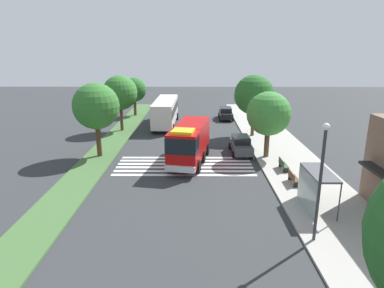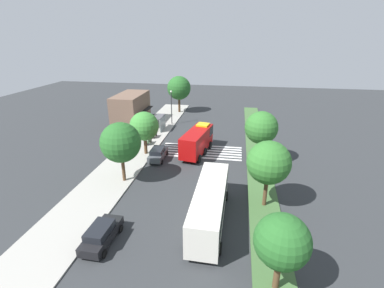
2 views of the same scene
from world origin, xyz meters
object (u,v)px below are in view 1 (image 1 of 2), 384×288
(bench_near_shelter, at_px, (293,178))
(street_lamp, at_px, (321,174))
(parked_car_west, at_px, (226,113))
(bench_west_of_shelter, at_px, (283,164))
(median_tree_west, at_px, (120,93))
(sidewalk_tree_west, at_px, (269,114))
(transit_bus, at_px, (165,110))
(sidewalk_tree_far_west, at_px, (254,95))
(fire_truck, at_px, (189,142))
(median_tree_far_west, at_px, (134,90))
(parked_car_mid, at_px, (241,145))
(median_tree_center, at_px, (96,106))
(bus_stop_shelter, at_px, (313,182))

(bench_near_shelter, xyz_separation_m, street_lamp, (7.74, -1.06, 3.29))
(parked_car_west, height_order, bench_west_of_shelter, parked_car_west)
(street_lamp, xyz_separation_m, median_tree_west, (-24.70, -15.33, 0.90))
(parked_car_west, height_order, median_tree_west, median_tree_west)
(street_lamp, height_order, sidewalk_tree_west, street_lamp)
(transit_bus, height_order, sidewalk_tree_far_west, sidewalk_tree_far_west)
(parked_car_west, bearing_deg, transit_bus, -62.44)
(fire_truck, bearing_deg, median_tree_far_west, -148.38)
(median_tree_west, bearing_deg, parked_car_mid, 56.60)
(fire_truck, distance_m, street_lamp, 14.57)
(median_tree_far_west, height_order, median_tree_west, median_tree_west)
(street_lamp, relative_size, sidewalk_tree_west, 1.04)
(parked_car_mid, height_order, street_lamp, street_lamp)
(median_tree_far_west, height_order, median_tree_center, median_tree_center)
(fire_truck, relative_size, bench_west_of_shelter, 5.33)
(street_lamp, bearing_deg, parked_car_west, -176.81)
(bench_near_shelter, xyz_separation_m, median_tree_west, (-16.96, -16.39, 4.19))
(median_tree_far_west, bearing_deg, bench_west_of_shelter, 34.64)
(parked_car_west, height_order, median_tree_far_west, median_tree_far_west)
(street_lamp, xyz_separation_m, median_tree_far_west, (-34.48, -15.33, 0.10))
(sidewalk_tree_far_west, bearing_deg, bus_stop_shelter, 2.14)
(parked_car_west, distance_m, bus_stop_shelter, 28.71)
(street_lamp, distance_m, median_tree_center, 21.08)
(transit_bus, bearing_deg, street_lamp, -159.08)
(parked_car_mid, xyz_separation_m, sidewalk_tree_west, (1.42, 2.20, 3.33))
(parked_car_mid, bearing_deg, sidewalk_tree_west, 56.37)
(median_tree_center, bearing_deg, bus_stop_shelter, 56.93)
(fire_truck, distance_m, bench_near_shelter, 9.44)
(parked_car_mid, relative_size, transit_bus, 0.41)
(parked_car_west, distance_m, median_tree_west, 15.99)
(sidewalk_tree_far_west, distance_m, median_tree_far_west, 19.92)
(bench_west_of_shelter, xyz_separation_m, median_tree_center, (-3.68, -16.39, 4.26))
(fire_truck, distance_m, bench_west_of_shelter, 8.25)
(median_tree_west, distance_m, median_tree_center, 10.27)
(fire_truck, xyz_separation_m, sidewalk_tree_far_west, (-9.55, 7.23, 2.84))
(fire_truck, bearing_deg, median_tree_center, -91.04)
(fire_truck, relative_size, sidewalk_tree_far_west, 1.22)
(bench_west_of_shelter, height_order, median_tree_west, median_tree_west)
(parked_car_mid, xyz_separation_m, sidewalk_tree_far_west, (-6.50, 2.20, 3.98))
(sidewalk_tree_west, bearing_deg, bench_near_shelter, 5.70)
(parked_car_mid, height_order, bench_west_of_shelter, parked_car_mid)
(bus_stop_shelter, xyz_separation_m, bench_west_of_shelter, (-7.01, -0.03, -1.30))
(parked_car_west, xyz_separation_m, transit_bus, (4.16, -8.39, 1.16))
(sidewalk_tree_west, height_order, median_tree_center, median_tree_center)
(transit_bus, distance_m, sidewalk_tree_west, 17.49)
(bus_stop_shelter, height_order, bench_near_shelter, bus_stop_shelter)
(bench_near_shelter, distance_m, median_tree_center, 18.21)
(bus_stop_shelter, distance_m, street_lamp, 4.37)
(sidewalk_tree_west, bearing_deg, median_tree_west, -123.31)
(median_tree_far_west, relative_size, median_tree_west, 0.84)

